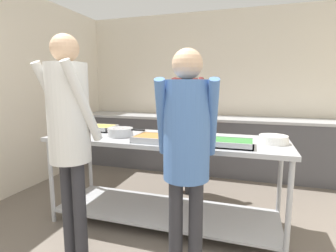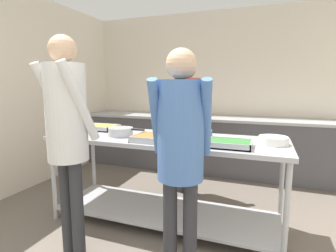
{
  "view_description": "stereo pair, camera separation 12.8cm",
  "coord_description": "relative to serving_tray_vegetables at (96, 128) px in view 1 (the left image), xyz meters",
  "views": [
    {
      "loc": [
        0.67,
        -0.68,
        1.41
      ],
      "look_at": [
        -0.13,
        1.86,
        1.0
      ],
      "focal_mm": 28.0,
      "sensor_mm": 36.0,
      "label": 1
    },
    {
      "loc": [
        0.8,
        -0.63,
        1.41
      ],
      "look_at": [
        -0.13,
        1.86,
        1.0
      ],
      "focal_mm": 28.0,
      "sensor_mm": 36.0,
      "label": 2
    }
  ],
  "objects": [
    {
      "name": "serving_tray_vegetables",
      "position": [
        0.0,
        0.0,
        0.0
      ],
      "size": [
        0.46,
        0.29,
        0.05
      ],
      "color": "#ADAFB5",
      "rests_on": "serving_counter"
    },
    {
      "name": "plate_stack",
      "position": [
        1.92,
        -0.14,
        0.01
      ],
      "size": [
        0.26,
        0.26,
        0.07
      ],
      "color": "white",
      "rests_on": "serving_counter"
    },
    {
      "name": "guest_serving_left",
      "position": [
        1.29,
        -0.85,
        0.11
      ],
      "size": [
        0.47,
        0.39,
        1.66
      ],
      "color": "#2D2D33",
      "rests_on": "ground_plane"
    },
    {
      "name": "cook_behind_counter",
      "position": [
        0.9,
        0.64,
        0.14
      ],
      "size": [
        0.46,
        0.37,
        1.71
      ],
      "color": "#2D2D33",
      "rests_on": "ground_plane"
    },
    {
      "name": "serving_tray_roast",
      "position": [
        0.88,
        -0.37,
        -0.0
      ],
      "size": [
        0.38,
        0.31,
        0.05
      ],
      "color": "#ADAFB5",
      "rests_on": "serving_counter"
    },
    {
      "name": "serving_counter",
      "position": [
        0.91,
        -0.17,
        -0.32
      ],
      "size": [
        2.34,
        0.78,
        0.9
      ],
      "color": "#ADAFB5",
      "rests_on": "ground_plane"
    },
    {
      "name": "guest_serving_right",
      "position": [
        0.38,
        -0.93,
        0.2
      ],
      "size": [
        0.47,
        0.42,
        1.79
      ],
      "color": "#2D2D33",
      "rests_on": "ground_plane"
    },
    {
      "name": "broccoli_bowl",
      "position": [
        1.23,
        -0.02,
        0.02
      ],
      "size": [
        0.25,
        0.25,
        0.12
      ],
      "color": "#3D668C",
      "rests_on": "serving_counter"
    },
    {
      "name": "serving_tray_greens",
      "position": [
        1.57,
        -0.36,
        -0.0
      ],
      "size": [
        0.36,
        0.27,
        0.05
      ],
      "color": "#ADAFB5",
      "rests_on": "serving_counter"
    },
    {
      "name": "back_counter",
      "position": [
        1.04,
        1.64,
        -0.47
      ],
      "size": [
        4.44,
        0.65,
        0.91
      ],
      "color": "#4C4C51",
      "rests_on": "ground_plane"
    },
    {
      "name": "sauce_pan",
      "position": [
        0.46,
        -0.26,
        0.02
      ],
      "size": [
        0.39,
        0.25,
        0.09
      ],
      "color": "#ADAFB5",
      "rests_on": "serving_counter"
    },
    {
      "name": "wall_left",
      "position": [
        -1.23,
        0.04,
        0.4
      ],
      "size": [
        0.06,
        4.06,
        2.65
      ],
      "color": "beige",
      "rests_on": "ground_plane"
    },
    {
      "name": "wall_rear",
      "position": [
        1.04,
        2.01,
        0.4
      ],
      "size": [
        4.6,
        0.06,
        2.65
      ],
      "color": "beige",
      "rests_on": "ground_plane"
    }
  ]
}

